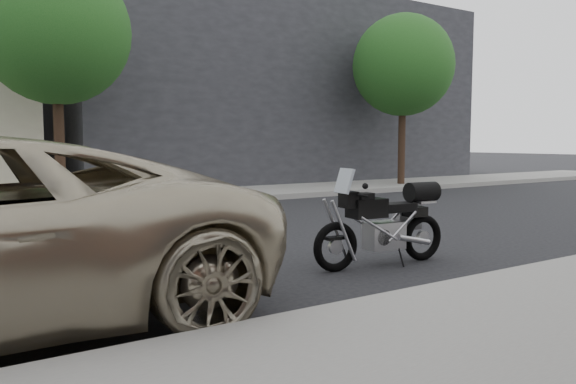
{
  "coord_description": "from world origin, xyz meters",
  "views": [
    {
      "loc": [
        4.67,
        7.97,
        1.62
      ],
      "look_at": [
        0.4,
        1.38,
        0.9
      ],
      "focal_mm": 35.0,
      "sensor_mm": 36.0,
      "label": 1
    }
  ],
  "objects": [
    {
      "name": "street_tree_mid",
      "position": [
        2.0,
        -6.0,
        4.14
      ],
      "size": [
        3.4,
        3.4,
        5.7
      ],
      "color": "#322117",
      "rests_on": "far_sidewalk"
    },
    {
      "name": "street_tree_left",
      "position": [
        -9.0,
        -6.0,
        4.14
      ],
      "size": [
        3.4,
        3.4,
        5.7
      ],
      "color": "#322117",
      "rests_on": "far_sidewalk"
    },
    {
      "name": "far_building_dark",
      "position": [
        -7.0,
        -13.5,
        3.5
      ],
      "size": [
        16.0,
        11.0,
        7.0
      ],
      "color": "#29282E",
      "rests_on": "ground"
    },
    {
      "name": "far_sidewalk",
      "position": [
        0.0,
        -6.5,
        0.07
      ],
      "size": [
        44.0,
        3.0,
        0.15
      ],
      "primitive_type": "cube",
      "color": "gray",
      "rests_on": "ground"
    },
    {
      "name": "motorcycle",
      "position": [
        -0.38,
        2.59,
        0.55
      ],
      "size": [
        2.03,
        0.66,
        1.28
      ],
      "rotation": [
        0.0,
        0.0,
        -0.08
      ],
      "color": "black",
      "rests_on": "ground"
    },
    {
      "name": "ground",
      "position": [
        0.0,
        0.0,
        0.0
      ],
      "size": [
        120.0,
        120.0,
        0.0
      ],
      "primitive_type": "plane",
      "color": "black",
      "rests_on": "ground"
    }
  ]
}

